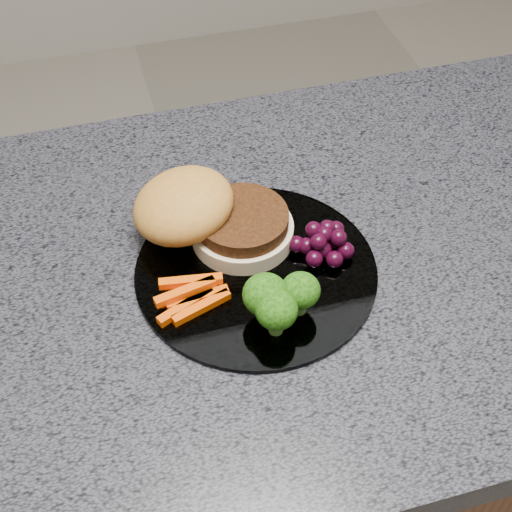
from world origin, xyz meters
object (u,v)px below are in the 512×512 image
(burger, at_px, (204,216))
(grape_bunch, at_px, (324,242))
(island_cabinet, at_px, (299,451))
(plate, at_px, (256,270))

(burger, bearing_deg, grape_bunch, -4.95)
(burger, xyz_separation_m, grape_bunch, (0.12, -0.06, -0.01))
(island_cabinet, relative_size, burger, 5.82)
(burger, bearing_deg, plate, -36.46)
(island_cabinet, xyz_separation_m, plate, (-0.08, -0.01, 0.47))
(island_cabinet, bearing_deg, grape_bunch, -73.24)
(burger, bearing_deg, island_cabinet, -1.96)
(plate, bearing_deg, grape_bunch, 3.87)
(plate, relative_size, burger, 1.26)
(island_cabinet, relative_size, grape_bunch, 17.66)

